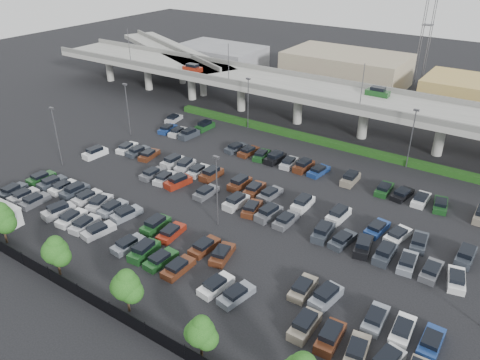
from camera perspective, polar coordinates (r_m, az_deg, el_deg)
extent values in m
plane|color=black|center=(69.56, 1.19, -2.45)|extent=(280.00, 280.00, 0.00)
cube|color=gray|center=(92.92, 12.19, 9.86)|extent=(150.00, 13.00, 1.10)
cube|color=#5C5C57|center=(87.08, 10.63, 9.52)|extent=(150.00, 0.50, 1.00)
cube|color=#5C5C57|center=(98.21, 13.71, 11.32)|extent=(150.00, 0.50, 1.00)
cylinder|color=gray|center=(131.49, -15.65, 13.00)|extent=(1.80, 1.80, 6.70)
cube|color=#5C5C57|center=(130.76, -15.83, 14.33)|extent=(2.60, 9.75, 0.50)
cylinder|color=gray|center=(121.50, -11.15, 12.31)|extent=(1.80, 1.80, 6.70)
cube|color=#5C5C57|center=(120.70, -11.29, 13.74)|extent=(2.60, 9.75, 0.50)
cylinder|color=gray|center=(112.36, -5.91, 11.40)|extent=(1.80, 1.80, 6.70)
cube|color=#5C5C57|center=(111.51, -5.99, 12.95)|extent=(2.60, 9.75, 0.50)
cylinder|color=gray|center=(104.31, 0.15, 10.23)|extent=(1.80, 1.80, 6.70)
cube|color=#5C5C57|center=(103.39, 0.15, 11.89)|extent=(2.60, 9.75, 0.50)
cylinder|color=gray|center=(97.62, 7.07, 8.75)|extent=(1.80, 1.80, 6.70)
cube|color=#5C5C57|center=(96.63, 7.18, 10.51)|extent=(2.60, 9.75, 0.50)
cylinder|color=gray|center=(92.57, 14.80, 6.92)|extent=(1.80, 1.80, 6.70)
cube|color=#5C5C57|center=(91.53, 15.04, 8.76)|extent=(2.60, 9.75, 0.50)
cylinder|color=gray|center=(89.45, 23.18, 4.79)|extent=(1.80, 1.80, 6.70)
cube|color=#5C5C57|center=(88.38, 23.56, 6.66)|extent=(2.60, 9.75, 0.50)
cube|color=maroon|center=(106.95, -5.81, 13.32)|extent=(4.40, 1.82, 1.05)
cube|color=black|center=(106.75, -5.83, 13.74)|extent=(2.60, 1.60, 0.65)
cube|color=#18451C|center=(93.42, 16.42, 10.15)|extent=(4.40, 1.82, 1.05)
cube|color=black|center=(93.18, 16.48, 10.62)|extent=(2.60, 1.60, 0.65)
cylinder|color=#4E4E53|center=(114.71, -13.36, 15.53)|extent=(0.14, 0.14, 8.00)
cylinder|color=#4E4E53|center=(96.61, -1.42, 13.98)|extent=(0.14, 0.14, 8.00)
cylinder|color=#4E4E53|center=(84.13, 14.66, 10.94)|extent=(0.14, 0.14, 8.00)
cube|color=gray|center=(128.96, -8.15, 15.24)|extent=(50.93, 30.13, 1.10)
cube|color=#5C5C57|center=(128.73, -8.18, 15.69)|extent=(47.34, 22.43, 1.00)
cylinder|color=gray|center=(147.07, -11.13, 15.02)|extent=(1.60, 1.60, 6.70)
cylinder|color=gray|center=(136.15, -9.26, 14.15)|extent=(1.60, 1.60, 6.70)
cylinder|color=gray|center=(125.42, -7.08, 13.10)|extent=(1.60, 1.60, 6.70)
cylinder|color=gray|center=(114.95, -4.53, 11.84)|extent=(1.60, 1.60, 6.70)
cube|color=#133810|center=(89.16, 9.99, 4.68)|extent=(66.00, 1.60, 1.10)
cube|color=black|center=(52.28, -16.30, -14.52)|extent=(70.00, 0.06, 1.80)
cylinder|color=black|center=(61.85, -24.97, -8.68)|extent=(0.10, 0.10, 2.00)
cylinder|color=black|center=(58.21, -22.25, -10.54)|extent=(0.10, 0.10, 2.00)
cylinder|color=black|center=(54.77, -19.13, -12.62)|extent=(0.10, 0.10, 2.00)
cylinder|color=black|center=(51.60, -15.56, -14.92)|extent=(0.10, 0.10, 2.00)
cylinder|color=black|center=(48.73, -11.45, -17.43)|extent=(0.10, 0.10, 2.00)
cylinder|color=black|center=(46.22, -6.72, -20.14)|extent=(0.10, 0.10, 2.00)
cylinder|color=#332316|center=(66.95, -26.70, -6.06)|extent=(0.26, 0.26, 2.18)
sphere|color=#174913|center=(65.63, -27.20, -4.12)|extent=(3.39, 3.39, 3.39)
sphere|color=#174913|center=(65.34, -26.65, -4.76)|extent=(2.67, 2.67, 2.67)
cylinder|color=#332316|center=(58.74, -21.20, -9.95)|extent=(0.26, 0.26, 1.96)
sphere|color=#174913|center=(57.38, -21.61, -8.06)|extent=(3.04, 3.04, 3.04)
sphere|color=#174913|center=(57.22, -21.01, -8.71)|extent=(2.39, 2.39, 2.39)
sphere|color=#174913|center=(57.96, -21.97, -8.14)|extent=(2.39, 2.39, 2.39)
sphere|color=#174913|center=(56.92, -21.64, -7.31)|extent=(2.06, 2.06, 2.06)
cylinder|color=#332316|center=(51.74, -13.44, -14.47)|extent=(0.26, 0.26, 1.97)
sphere|color=#174913|center=(50.17, -13.75, -12.43)|extent=(3.07, 3.07, 3.07)
sphere|color=#174913|center=(50.15, -13.02, -13.18)|extent=(2.41, 2.41, 2.41)
sphere|color=#174913|center=(50.71, -14.25, -12.49)|extent=(2.41, 2.41, 2.41)
sphere|color=#174913|center=(49.65, -13.73, -11.61)|extent=(2.08, 2.08, 2.08)
cylinder|color=#332316|center=(46.44, -4.72, -19.90)|extent=(0.26, 0.26, 1.80)
sphere|color=#174913|center=(44.84, -4.83, -18.02)|extent=(2.79, 2.79, 2.79)
sphere|color=#174913|center=(44.96, -4.04, -18.73)|extent=(2.19, 2.19, 2.19)
sphere|color=#174913|center=(45.26, -5.45, -18.04)|extent=(2.19, 2.19, 2.19)
sphere|color=#174913|center=(44.31, -4.73, -17.23)|extent=(1.89, 1.89, 1.89)
cube|color=#2F343D|center=(79.03, -25.97, -1.21)|extent=(2.40, 4.61, 0.82)
cube|color=black|center=(78.68, -26.18, -0.87)|extent=(1.90, 2.49, 0.50)
cube|color=#B2B2B6|center=(76.85, -24.88, -1.79)|extent=(1.88, 4.43, 0.82)
cube|color=black|center=(76.48, -25.10, -1.44)|extent=(1.64, 2.32, 0.50)
cube|color=#515258|center=(74.70, -23.73, -2.40)|extent=(1.92, 4.44, 0.82)
cube|color=black|center=(74.33, -23.95, -2.04)|extent=(1.65, 2.34, 0.50)
cube|color=#B2B2B6|center=(70.48, -21.24, -3.63)|extent=(2.62, 4.66, 1.05)
cube|color=black|center=(70.08, -21.35, -3.06)|extent=(2.06, 2.86, 0.65)
cube|color=white|center=(68.52, -19.85, -4.43)|extent=(2.27, 4.56, 0.82)
cube|color=black|center=(68.11, -20.06, -4.05)|extent=(1.83, 2.45, 0.50)
cube|color=#B2B2B6|center=(66.56, -18.39, -5.19)|extent=(2.28, 4.57, 0.82)
cube|color=black|center=(66.14, -18.61, -4.80)|extent=(1.84, 2.46, 0.50)
cube|color=#B2B2B6|center=(64.66, -16.85, -5.98)|extent=(2.56, 4.65, 0.82)
cube|color=black|center=(64.22, -17.05, -5.59)|extent=(1.98, 2.54, 0.50)
cube|color=slate|center=(61.05, -13.45, -7.71)|extent=(2.20, 4.54, 0.82)
cube|color=black|center=(60.58, -13.66, -7.31)|extent=(1.80, 2.43, 0.50)
cube|color=#18451C|center=(59.28, -11.61, -8.55)|extent=(2.19, 4.54, 1.05)
cube|color=black|center=(58.80, -11.68, -7.90)|extent=(1.82, 2.73, 0.65)
cube|color=#18451C|center=(57.73, -9.62, -9.61)|extent=(2.08, 4.50, 0.82)
cube|color=black|center=(57.24, -9.81, -9.20)|extent=(1.74, 2.39, 0.50)
cube|color=#532816|center=(56.20, -7.52, -10.62)|extent=(1.86, 4.42, 0.82)
cube|color=black|center=(55.70, -7.70, -10.22)|extent=(1.62, 2.31, 0.50)
cube|color=white|center=(53.44, -2.94, -12.76)|extent=(2.36, 4.59, 0.82)
cube|color=black|center=(52.91, -3.09, -12.36)|extent=(1.88, 2.48, 0.50)
cube|color=slate|center=(52.22, -0.44, -13.88)|extent=(2.61, 4.66, 0.82)
cube|color=black|center=(51.68, -0.57, -13.48)|extent=(2.00, 2.56, 0.50)
cube|color=gray|center=(49.23, 7.88, -17.25)|extent=(1.83, 4.41, 1.05)
cube|color=black|center=(48.66, 7.95, -16.57)|extent=(1.61, 2.60, 0.65)
cube|color=#532816|center=(48.54, 10.92, -18.40)|extent=(2.06, 4.49, 1.05)
cube|color=black|center=(47.95, 11.02, -17.72)|extent=(1.74, 2.69, 0.65)
cube|color=gray|center=(48.07, 14.07, -19.63)|extent=(2.43, 4.61, 0.82)
cube|color=black|center=(47.48, 14.07, -19.27)|extent=(1.91, 2.50, 0.50)
cube|color=black|center=(46.99, 17.51, -19.96)|extent=(2.07, 2.86, 0.65)
cube|color=#18451C|center=(81.19, -23.06, 0.20)|extent=(1.99, 4.47, 0.82)
cube|color=black|center=(80.83, -23.26, 0.54)|extent=(1.69, 2.36, 0.50)
cube|color=#2F343D|center=(79.06, -21.93, -0.32)|extent=(2.18, 4.54, 0.82)
cube|color=black|center=(78.69, -22.12, 0.02)|extent=(1.79, 2.42, 0.50)
cube|color=white|center=(76.98, -20.73, -0.87)|extent=(1.89, 4.43, 0.82)
cube|color=black|center=(76.60, -20.92, -0.52)|extent=(1.64, 2.33, 0.50)
cube|color=#2F343D|center=(74.88, -19.48, -1.37)|extent=(1.87, 4.42, 1.05)
cube|color=black|center=(74.50, -19.58, -0.82)|extent=(1.63, 2.62, 0.65)
cube|color=silver|center=(72.94, -18.13, -2.06)|extent=(2.00, 4.47, 0.82)
cube|color=black|center=(72.54, -18.32, -1.69)|extent=(1.70, 2.36, 0.50)
cube|color=#B2B2B6|center=(70.99, -16.72, -2.70)|extent=(2.82, 4.71, 0.82)
cube|color=black|center=(70.58, -16.91, -2.32)|extent=(2.10, 2.62, 0.50)
cube|color=slate|center=(69.10, -15.23, -3.37)|extent=(1.83, 4.41, 0.82)
cube|color=black|center=(68.68, -15.42, -2.99)|extent=(1.61, 2.30, 0.50)
cube|color=slate|center=(67.27, -13.65, -4.08)|extent=(2.51, 4.64, 0.82)
cube|color=black|center=(66.84, -13.84, -3.70)|extent=(1.95, 2.53, 0.50)
cube|color=#18451C|center=(63.74, -10.24, -5.52)|extent=(1.96, 4.46, 1.05)
cube|color=black|center=(63.30, -10.30, -4.90)|extent=(1.68, 2.65, 0.65)
cube|color=maroon|center=(62.19, -8.37, -6.42)|extent=(2.21, 4.55, 0.82)
cube|color=black|center=(61.72, -8.54, -6.03)|extent=(1.81, 2.44, 0.50)
cube|color=#532816|center=(59.19, -4.35, -8.16)|extent=(2.01, 4.48, 0.82)
cube|color=black|center=(58.70, -4.49, -7.76)|extent=(1.70, 2.37, 0.50)
cube|color=#532816|center=(57.83, -2.17, -9.08)|extent=(2.71, 4.69, 0.82)
cube|color=black|center=(57.33, -2.29, -8.68)|extent=(2.05, 2.59, 0.50)
cube|color=gray|center=(53.48, 7.68, -12.99)|extent=(1.98, 4.46, 0.82)
cube|color=black|center=(52.93, 7.62, -12.60)|extent=(1.68, 2.36, 0.50)
cube|color=slate|center=(52.62, 10.43, -13.91)|extent=(2.46, 4.62, 1.05)
cube|color=black|center=(52.08, 10.50, -13.23)|extent=(1.97, 2.81, 0.65)
cube|color=slate|center=(51.53, 16.18, -15.99)|extent=(1.99, 4.47, 0.82)
cube|color=black|center=(50.96, 16.20, -15.61)|extent=(1.69, 2.36, 0.50)
cube|color=white|center=(51.16, 19.19, -16.95)|extent=(2.03, 4.48, 0.82)
cube|color=black|center=(50.59, 19.23, -16.59)|extent=(1.71, 2.37, 0.50)
cube|color=navy|center=(50.94, 22.26, -17.88)|extent=(1.83, 4.40, 0.82)
cube|color=black|center=(50.36, 22.34, -17.52)|extent=(1.61, 2.30, 0.50)
cube|color=white|center=(86.71, -17.24, 3.09)|extent=(2.13, 4.52, 1.05)
cube|color=black|center=(86.38, -17.31, 3.58)|extent=(1.78, 2.71, 0.65)
cube|color=#515258|center=(77.30, -10.63, 0.71)|extent=(1.96, 4.45, 0.82)
cube|color=black|center=(76.89, -10.77, 1.07)|extent=(1.67, 2.35, 0.50)
cube|color=#B2B2B6|center=(75.56, -9.12, 0.17)|extent=(2.30, 4.58, 0.82)
cube|color=black|center=(75.15, -9.25, 0.54)|extent=(1.85, 2.46, 0.50)
cube|color=maroon|center=(73.84, -7.54, -0.30)|extent=(2.62, 4.66, 1.05)
cube|color=black|center=(73.45, -7.58, 0.26)|extent=(2.06, 2.86, 0.65)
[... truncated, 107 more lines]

